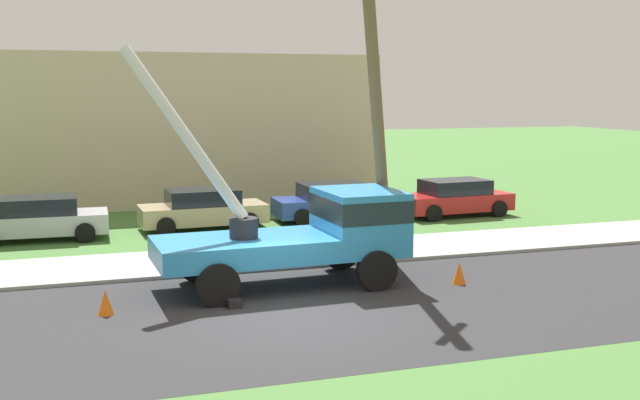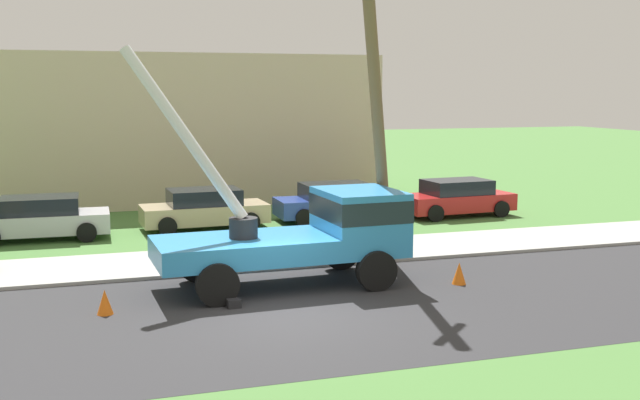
% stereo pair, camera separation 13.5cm
% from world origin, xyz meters
% --- Properties ---
extents(ground_plane, '(120.00, 120.00, 0.00)m').
position_xyz_m(ground_plane, '(0.00, 12.00, 0.00)').
color(ground_plane, '#477538').
extents(road_asphalt, '(80.00, 7.86, 0.01)m').
position_xyz_m(road_asphalt, '(0.00, 0.00, 0.00)').
color(road_asphalt, '#2B2B2D').
rests_on(road_asphalt, ground).
extents(sidewalk_strip, '(80.00, 3.25, 0.10)m').
position_xyz_m(sidewalk_strip, '(0.00, 5.56, 0.05)').
color(sidewalk_strip, '#9E9E99').
rests_on(sidewalk_strip, ground).
extents(utility_truck, '(6.86, 3.21, 5.98)m').
position_xyz_m(utility_truck, '(1.20, 2.38, 1.41)').
color(utility_truck, '#2D84C6').
rests_on(utility_truck, ground).
extents(leaning_utility_pole, '(2.24, 2.74, 8.71)m').
position_xyz_m(leaning_utility_pole, '(3.22, 3.11, 4.47)').
color(leaning_utility_pole, brown).
rests_on(leaning_utility_pole, ground).
extents(traffic_cone_ahead, '(0.36, 0.36, 0.56)m').
position_xyz_m(traffic_cone_ahead, '(4.74, 1.16, 0.28)').
color(traffic_cone_ahead, orange).
rests_on(traffic_cone_ahead, ground).
extents(traffic_cone_behind, '(0.36, 0.36, 0.56)m').
position_xyz_m(traffic_cone_behind, '(-3.94, 1.13, 0.28)').
color(traffic_cone_behind, orange).
rests_on(traffic_cone_behind, ground).
extents(traffic_cone_curbside, '(0.36, 0.36, 0.56)m').
position_xyz_m(traffic_cone_curbside, '(3.54, 3.28, 0.28)').
color(traffic_cone_curbside, orange).
rests_on(traffic_cone_curbside, ground).
extents(parked_sedan_silver, '(4.43, 2.07, 1.42)m').
position_xyz_m(parked_sedan_silver, '(-5.65, 10.60, 0.71)').
color(parked_sedan_silver, '#B7B7BF').
rests_on(parked_sedan_silver, ground).
extents(parked_sedan_tan, '(4.47, 2.14, 1.42)m').
position_xyz_m(parked_sedan_tan, '(-0.18, 10.93, 0.71)').
color(parked_sedan_tan, tan).
rests_on(parked_sedan_tan, ground).
extents(parked_sedan_blue, '(4.42, 2.04, 1.42)m').
position_xyz_m(parked_sedan_blue, '(4.78, 11.18, 0.71)').
color(parked_sedan_blue, '#263F99').
rests_on(parked_sedan_blue, ground).
extents(parked_sedan_red, '(4.51, 2.20, 1.42)m').
position_xyz_m(parked_sedan_red, '(9.67, 10.75, 0.71)').
color(parked_sedan_red, '#B21E1E').
rests_on(parked_sedan_red, ground).
extents(lowrise_building_backdrop, '(18.00, 6.00, 6.40)m').
position_xyz_m(lowrise_building_backdrop, '(-0.46, 18.80, 3.20)').
color(lowrise_building_backdrop, '#C6B293').
rests_on(lowrise_building_backdrop, ground).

